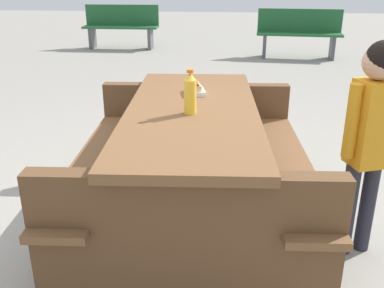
# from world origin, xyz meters

# --- Properties ---
(ground_plane) EXTENTS (30.00, 30.00, 0.00)m
(ground_plane) POSITION_xyz_m (0.00, 0.00, 0.00)
(ground_plane) COLOR gray
(ground_plane) RESTS_ON ground
(picnic_table) EXTENTS (1.88, 1.51, 0.75)m
(picnic_table) POSITION_xyz_m (0.00, 0.00, 0.44)
(picnic_table) COLOR brown
(picnic_table) RESTS_ON ground
(soda_bottle) EXTENTS (0.07, 0.07, 0.25)m
(soda_bottle) POSITION_xyz_m (-0.10, 0.00, 0.87)
(soda_bottle) COLOR yellow
(soda_bottle) RESTS_ON picnic_table
(hotdog_tray) EXTENTS (0.20, 0.15, 0.08)m
(hotdog_tray) POSITION_xyz_m (0.33, 0.01, 0.78)
(hotdog_tray) COLOR white
(hotdog_tray) RESTS_ON picnic_table
(child_in_coat) EXTENTS (0.22, 0.28, 1.19)m
(child_in_coat) POSITION_xyz_m (-0.23, -0.95, 0.76)
(child_in_coat) COLOR #262633
(child_in_coat) RESTS_ON ground
(park_bench_mid) EXTENTS (0.42, 1.51, 0.85)m
(park_bench_mid) POSITION_xyz_m (6.50, 2.08, 0.45)
(park_bench_mid) COLOR #1E592D
(park_bench_mid) RESTS_ON ground
(park_bench_far) EXTENTS (0.50, 1.52, 0.85)m
(park_bench_far) POSITION_xyz_m (5.80, -1.38, 0.45)
(park_bench_far) COLOR #1E592D
(park_bench_far) RESTS_ON ground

